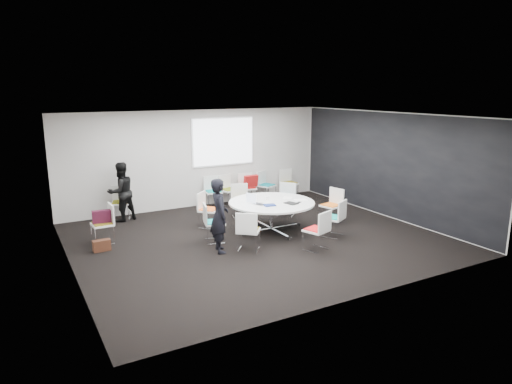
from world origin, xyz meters
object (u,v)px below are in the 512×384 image
chair_ring_e (214,230)px  chair_back_e (289,188)px  chair_back_c (247,193)px  chair_ring_g (317,238)px  maroon_bag (102,217)px  chair_ring_a (331,212)px  person_back (121,192)px  chair_back_a (213,197)px  chair_spare_left (104,231)px  chair_back_b (229,195)px  chair_back_d (266,191)px  chair_ring_h (334,225)px  chair_ring_c (241,207)px  chair_ring_b (286,206)px  conference_table (272,210)px  laptop (259,203)px  brown_bag (102,245)px  chair_person_back (121,209)px  cup (267,198)px  chair_ring_f (248,238)px  chair_ring_d (209,216)px  person_main (219,216)px

chair_ring_e → chair_back_e: size_ratio=1.00×
chair_back_c → chair_ring_g: bearing=87.2°
chair_back_c → maroon_bag: (-4.59, -1.75, 0.34)m
chair_ring_a → person_back: bearing=47.3°
chair_ring_a → chair_back_a: size_ratio=1.00×
chair_spare_left → chair_back_b: bearing=-68.4°
chair_back_a → person_back: size_ratio=0.57×
chair_back_b → chair_back_d: bearing=166.0°
chair_ring_a → chair_ring_h: 1.15m
chair_back_e → chair_ring_c: bearing=27.4°
chair_ring_e → maroon_bag: (-2.21, 1.11, 0.34)m
chair_ring_b → chair_ring_c: (-1.13, 0.47, 0.00)m
chair_back_e → chair_spare_left: size_ratio=1.00×
conference_table → chair_back_e: 3.63m
chair_spare_left → laptop: size_ratio=2.97×
maroon_bag → brown_bag: maroon_bag is taller
chair_person_back → laptop: 3.89m
chair_back_a → cup: (0.28, -2.62, 0.50)m
chair_ring_f → chair_back_a: same height
chair_ring_f → brown_bag: chair_ring_f is taller
conference_table → chair_person_back: chair_person_back is taller
laptop → chair_back_a: bearing=-18.9°
chair_person_back → brown_bag: (-0.94, -2.27, -0.16)m
chair_ring_e → chair_back_e: same height
chair_ring_e → chair_ring_g: size_ratio=1.00×
chair_ring_f → chair_back_d: (2.66, 3.79, 0.00)m
chair_ring_f → brown_bag: size_ratio=2.44×
chair_ring_d → chair_ring_e: 1.14m
cup → maroon_bag: bearing=167.5°
chair_back_c → brown_bag: 5.23m
conference_table → chair_back_e: chair_back_e is taller
conference_table → person_back: (-2.96, 2.66, 0.25)m
conference_table → chair_ring_d: chair_ring_d is taller
maroon_bag → chair_ring_d: bearing=-0.5°
chair_person_back → chair_back_d: bearing=-160.9°
chair_back_a → person_main: 3.84m
chair_ring_b → chair_ring_f: (-2.19, -1.94, 0.00)m
chair_back_c → chair_ring_d: bearing=47.0°
chair_back_a → chair_person_back: (-2.67, -0.01, 0.00)m
chair_spare_left → person_main: size_ratio=0.56×
chair_ring_c → chair_person_back: bearing=-9.6°
laptop → chair_ring_e: bearing=73.6°
chair_ring_c → chair_ring_e: (-1.46, -1.52, 0.00)m
chair_ring_h → person_back: person_back is taller
laptop → chair_ring_f: bearing=121.9°
conference_table → chair_back_a: size_ratio=2.34×
chair_ring_g → person_main: (-1.84, 0.94, 0.52)m
chair_ring_a → chair_ring_c: (-1.81, 1.59, 0.00)m
chair_ring_h → maroon_bag: chair_ring_h is taller
maroon_bag → brown_bag: size_ratio=1.11×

